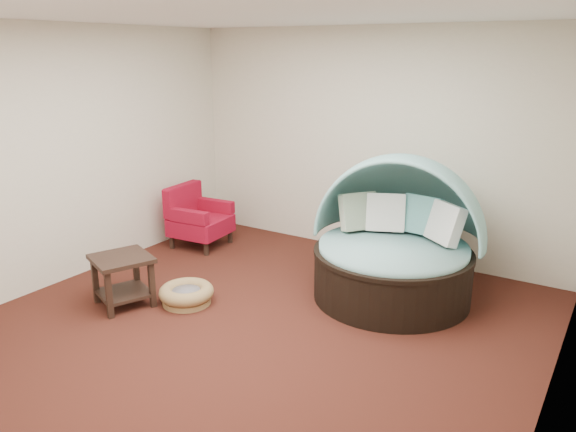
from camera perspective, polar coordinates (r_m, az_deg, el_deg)
The scene contains 9 objects.
floor at distance 5.41m, azimuth -3.32°, elevation -11.17°, with size 5.00×5.00×0.00m, color #411B12.
wall_back at distance 7.06m, azimuth 8.44°, elevation 7.29°, with size 5.00×5.00×0.00m, color beige.
wall_left at distance 6.67m, azimuth -21.38°, elevation 5.79°, with size 5.00×5.00×0.00m, color beige.
wall_right at distance 4.05m, azimuth 26.49°, elevation -1.25°, with size 5.00×5.00×0.00m, color beige.
ceiling at distance 4.80m, azimuth -3.91°, elevation 19.90°, with size 5.00×5.00×0.00m, color white.
canopy_daybed at distance 5.93m, azimuth 10.94°, elevation -1.66°, with size 1.90×1.85×1.50m.
pet_basket at distance 5.92m, azimuth -10.27°, elevation -7.80°, with size 0.73×0.73×0.20m.
red_armchair at distance 7.52m, azimuth -9.20°, elevation -0.23°, with size 0.74×0.74×0.81m.
side_table at distance 5.95m, azimuth -16.46°, elevation -5.65°, with size 0.71×0.71×0.52m.
Camera 1 is at (2.82, -3.88, 2.52)m, focal length 35.00 mm.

